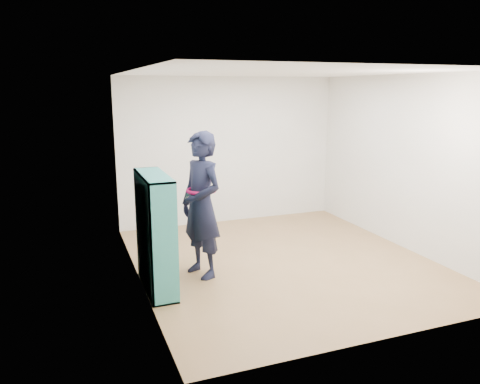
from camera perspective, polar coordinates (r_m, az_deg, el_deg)
name	(u,v)px	position (r m, az deg, el deg)	size (l,w,h in m)	color
floor	(283,261)	(6.72, 5.28, -8.41)	(4.50, 4.50, 0.00)	olive
ceiling	(287,72)	(6.28, 5.77, 14.33)	(4.50, 4.50, 0.00)	white
wall_left	(136,181)	(5.79, -12.56, 1.30)	(0.02, 4.50, 2.60)	beige
wall_right	(405,163)	(7.47, 19.44, 3.38)	(0.02, 4.50, 2.60)	beige
wall_back	(230,151)	(8.43, -1.27, 5.06)	(4.00, 0.02, 2.60)	beige
wall_front	(393,211)	(4.51, 18.20, -2.18)	(4.00, 0.02, 2.60)	beige
bookshelf	(154,234)	(5.70, -10.48, -5.04)	(0.31, 1.06, 1.42)	teal
person	(201,205)	(5.98, -4.73, -1.59)	(0.66, 0.80, 1.88)	black
smartphone	(188,196)	(5.92, -6.36, -0.53)	(0.07, 0.10, 0.14)	silver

